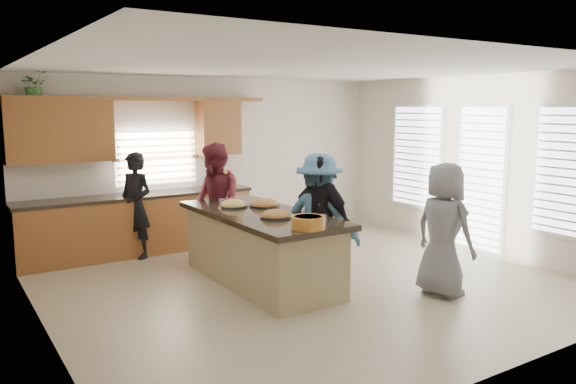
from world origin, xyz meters
TOP-DOWN VIEW (x-y plane):
  - floor at (0.00, 0.00)m, footprint 6.50×6.50m
  - room_shell at (0.00, 0.00)m, footprint 6.52×6.02m
  - back_cabinetry at (-1.47, 2.73)m, footprint 4.08×0.66m
  - right_wall_glazing at (3.22, -0.13)m, footprint 0.06×4.00m
  - island at (-0.55, 0.36)m, footprint 1.16×2.70m
  - platter_front at (-0.59, -0.09)m, footprint 0.39×0.39m
  - platter_mid at (-0.30, 0.68)m, footprint 0.42×0.42m
  - platter_back at (-0.68, 0.87)m, footprint 0.40×0.40m
  - salad_bowl at (-0.60, -0.80)m, footprint 0.38×0.38m
  - clear_cup at (-0.25, -0.61)m, footprint 0.09×0.09m
  - plate_stack at (-0.55, 1.33)m, footprint 0.23×0.23m
  - flower_vase at (-0.51, 1.39)m, footprint 0.14×0.14m
  - potted_plant at (-2.80, 2.82)m, footprint 0.45×0.42m
  - woman_left_back at (-1.54, 2.47)m, footprint 0.62×0.71m
  - woman_left_mid at (-0.67, 1.47)m, footprint 0.78×0.95m
  - woman_left_front at (0.05, -0.11)m, footprint 0.60×1.05m
  - woman_right_back at (0.10, -0.05)m, footprint 1.13×1.27m
  - woman_right_front at (1.08, -1.28)m, footprint 0.59×0.85m

SIDE VIEW (x-z plane):
  - floor at x=0.00m, z-range 0.00..0.00m
  - island at x=-0.55m, z-range -0.02..0.93m
  - woman_left_back at x=-1.54m, z-range 0.00..1.63m
  - woman_right_front at x=1.08m, z-range 0.00..1.65m
  - woman_left_front at x=0.05m, z-range 0.00..1.69m
  - woman_right_back at x=0.10m, z-range 0.00..1.71m
  - woman_left_mid at x=-0.67m, z-range 0.00..1.80m
  - back_cabinetry at x=-1.47m, z-range -0.32..2.14m
  - plate_stack at x=-0.55m, z-range 0.95..0.99m
  - platter_front at x=-0.59m, z-range 0.90..1.06m
  - platter_back at x=-0.68m, z-range 0.90..1.06m
  - platter_mid at x=-0.30m, z-range 0.89..1.06m
  - clear_cup at x=-0.25m, z-range 0.95..1.04m
  - salad_bowl at x=-0.60m, z-range 0.96..1.10m
  - flower_vase at x=-0.51m, z-range 0.98..1.43m
  - right_wall_glazing at x=3.22m, z-range 0.22..2.47m
  - room_shell at x=0.00m, z-range 0.50..3.31m
  - potted_plant at x=-2.80m, z-range 2.40..2.82m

